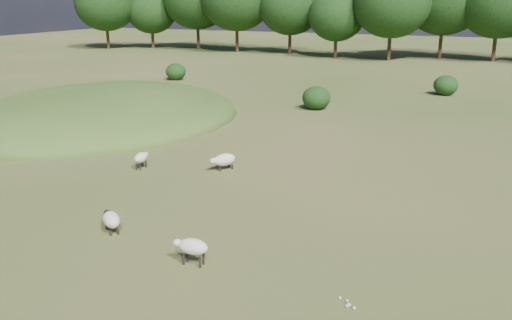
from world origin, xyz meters
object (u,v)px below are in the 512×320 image
Objects in this scene: sheep_2 at (192,247)px; sheep_5 at (141,158)px; sheep_0 at (111,219)px; sheep_3 at (224,160)px.

sheep_2 is 10.12m from sheep_5.
sheep_5 reaches higher than sheep_0.
sheep_0 is at bearing -18.10° from sheep_2.
sheep_3 reaches higher than sheep_0.
sheep_5 is (-3.23, 6.40, 0.08)m from sheep_0.
sheep_2 is 0.85× the size of sheep_3.
sheep_2 is at bearing -157.47° from sheep_0.
sheep_3 is at bearing -74.68° from sheep_5.
sheep_0 is 7.17m from sheep_5.
sheep_5 is at bearing -24.98° from sheep_0.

